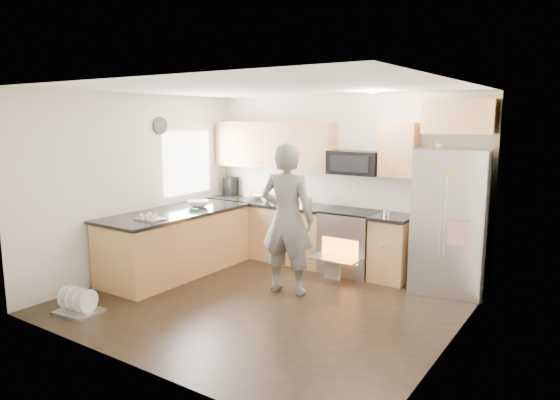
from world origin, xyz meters
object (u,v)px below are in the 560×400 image
Objects in this scene: stove_range at (350,227)px; person at (287,219)px; refrigerator at (450,221)px; dish_rack at (78,306)px.

stove_range is 0.91× the size of person.
stove_range is 1.44m from refrigerator.
person is (-1.73, -1.23, 0.04)m from refrigerator.
refrigerator is 3.48× the size of dish_rack.
stove_range reaches higher than dish_rack.
person reaches higher than stove_range.
person reaches higher than dish_rack.
stove_range is at bearing 58.63° from dish_rack.
person is 2.72m from dish_rack.
stove_range is at bearing -115.12° from person.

